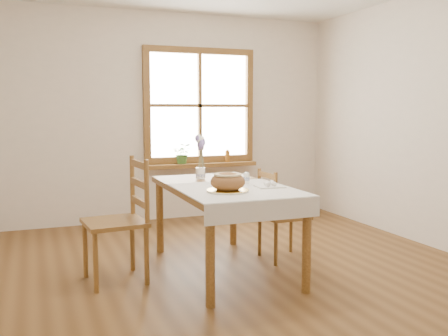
# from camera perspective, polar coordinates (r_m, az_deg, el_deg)

# --- Properties ---
(ground) EXTENTS (5.00, 5.00, 0.00)m
(ground) POSITION_cam_1_polar(r_m,az_deg,el_deg) (4.21, 1.51, -12.71)
(ground) COLOR brown
(ground) RESTS_ON ground
(room_walls) EXTENTS (4.60, 5.10, 2.65)m
(room_walls) POSITION_cam_1_polar(r_m,az_deg,el_deg) (3.98, 1.58, 11.13)
(room_walls) COLOR beige
(room_walls) RESTS_ON ground
(window) EXTENTS (1.46, 0.08, 1.46)m
(window) POSITION_cam_1_polar(r_m,az_deg,el_deg) (6.46, -2.81, 7.14)
(window) COLOR olive
(window) RESTS_ON ground
(window_sill) EXTENTS (1.46, 0.20, 0.05)m
(window_sill) POSITION_cam_1_polar(r_m,az_deg,el_deg) (6.44, -2.58, 0.36)
(window_sill) COLOR olive
(window_sill) RESTS_ON ground
(dining_table) EXTENTS (0.90, 1.60, 0.75)m
(dining_table) POSITION_cam_1_polar(r_m,az_deg,el_deg) (4.31, 0.00, -3.10)
(dining_table) COLOR olive
(dining_table) RESTS_ON ground
(table_linen) EXTENTS (0.91, 0.99, 0.01)m
(table_linen) POSITION_cam_1_polar(r_m,az_deg,el_deg) (4.02, 1.56, -2.52)
(table_linen) COLOR white
(table_linen) RESTS_ON dining_table
(chair_left) EXTENTS (0.53, 0.51, 1.01)m
(chair_left) POSITION_cam_1_polar(r_m,az_deg,el_deg) (4.16, -12.42, -5.88)
(chair_left) COLOR olive
(chair_left) RESTS_ON ground
(chair_right) EXTENTS (0.41, 0.40, 0.85)m
(chair_right) POSITION_cam_1_polar(r_m,az_deg,el_deg) (4.72, 6.88, -5.28)
(chair_right) COLOR olive
(chair_right) RESTS_ON ground
(bread_plate) EXTENTS (0.41, 0.41, 0.02)m
(bread_plate) POSITION_cam_1_polar(r_m,az_deg,el_deg) (3.90, 0.43, -2.62)
(bread_plate) COLOR white
(bread_plate) RESTS_ON table_linen
(bread_loaf) EXTENTS (0.27, 0.27, 0.15)m
(bread_loaf) POSITION_cam_1_polar(r_m,az_deg,el_deg) (3.88, 0.43, -1.40)
(bread_loaf) COLOR olive
(bread_loaf) RESTS_ON bread_plate
(egg_napkin) EXTENTS (0.25, 0.22, 0.01)m
(egg_napkin) POSITION_cam_1_polar(r_m,az_deg,el_deg) (4.16, 5.25, -2.10)
(egg_napkin) COLOR white
(egg_napkin) RESTS_ON table_linen
(eggs) EXTENTS (0.19, 0.18, 0.04)m
(eggs) POSITION_cam_1_polar(r_m,az_deg,el_deg) (4.16, 5.25, -1.76)
(eggs) COLOR white
(eggs) RESTS_ON egg_napkin
(salt_shaker) EXTENTS (0.05, 0.05, 0.10)m
(salt_shaker) POSITION_cam_1_polar(r_m,az_deg,el_deg) (4.35, 1.10, -1.09)
(salt_shaker) COLOR white
(salt_shaker) RESTS_ON table_linen
(pepper_shaker) EXTENTS (0.06, 0.06, 0.10)m
(pepper_shaker) POSITION_cam_1_polar(r_m,az_deg,el_deg) (4.32, 2.60, -1.13)
(pepper_shaker) COLOR white
(pepper_shaker) RESTS_ON table_linen
(flower_vase) EXTENTS (0.12, 0.12, 0.10)m
(flower_vase) POSITION_cam_1_polar(r_m,az_deg,el_deg) (4.68, -2.70, -0.68)
(flower_vase) COLOR white
(flower_vase) RESTS_ON dining_table
(lavender_bouquet) EXTENTS (0.16, 0.16, 0.30)m
(lavender_bouquet) POSITION_cam_1_polar(r_m,az_deg,el_deg) (4.65, -2.72, 1.73)
(lavender_bouquet) COLOR #7562AD
(lavender_bouquet) RESTS_ON flower_vase
(potted_plant) EXTENTS (0.31, 0.32, 0.20)m
(potted_plant) POSITION_cam_1_polar(r_m,az_deg,el_deg) (6.35, -4.75, 1.40)
(potted_plant) COLOR #396829
(potted_plant) RESTS_ON window_sill
(amber_bottle) EXTENTS (0.07, 0.07, 0.16)m
(amber_bottle) POSITION_cam_1_polar(r_m,az_deg,el_deg) (6.55, 0.40, 1.42)
(amber_bottle) COLOR #AC691F
(amber_bottle) RESTS_ON window_sill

